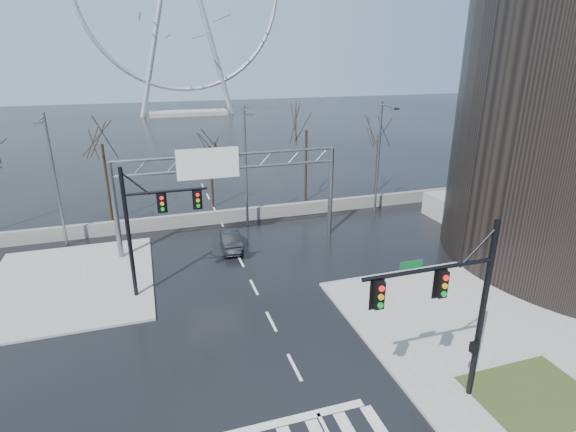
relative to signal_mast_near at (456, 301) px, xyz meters
name	(u,v)px	position (x,y,z in m)	size (l,w,h in m)	color
ground	(294,367)	(-5.14, 4.04, -4.87)	(260.00, 260.00, 0.00)	black
sidewalk_right_ext	(450,309)	(4.86, 6.04, -4.80)	(12.00, 10.00, 0.15)	gray
sidewalk_far	(71,283)	(-16.14, 16.04, -4.80)	(10.00, 12.00, 0.15)	gray
grass_strip	(534,396)	(3.86, -0.96, -4.72)	(5.00, 4.00, 0.02)	#2D3717
barrier_wall	(221,217)	(-5.14, 24.04, -4.32)	(52.00, 0.50, 1.10)	slate
signal_mast_near	(456,301)	(0.00, 0.00, 0.00)	(5.52, 0.41, 8.00)	black
signal_mast_far	(148,220)	(-11.01, 13.00, -0.04)	(4.72, 0.41, 8.00)	black
sign_gantry	(224,180)	(-5.52, 19.00, 0.31)	(16.36, 0.40, 7.60)	slate
streetlight_left	(53,172)	(-17.14, 22.20, 1.01)	(0.50, 2.55, 10.00)	slate
streetlight_mid	(246,159)	(-3.14, 22.20, 1.01)	(0.50, 2.55, 10.00)	slate
streetlight_right	(381,150)	(8.86, 22.20, 1.01)	(0.50, 2.55, 10.00)	slate
tree_left	(103,153)	(-14.14, 27.54, 1.10)	(3.75, 3.75, 7.50)	black
tree_center	(210,153)	(-5.14, 28.54, 0.30)	(3.25, 3.25, 6.50)	black
tree_right	(306,139)	(3.86, 27.54, 1.34)	(3.90, 3.90, 7.80)	black
tree_far_right	(379,141)	(11.86, 28.04, 0.54)	(3.40, 3.40, 6.80)	black
car	(231,241)	(-5.35, 18.32, -4.24)	(1.35, 3.86, 1.27)	black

